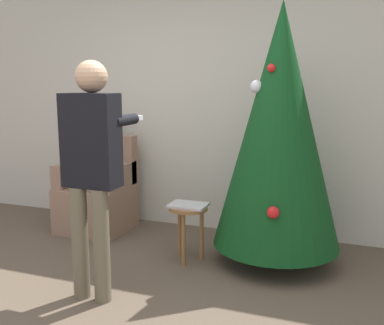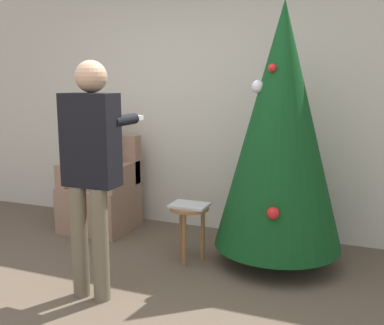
# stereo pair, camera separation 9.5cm
# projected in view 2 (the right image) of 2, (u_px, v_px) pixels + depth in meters

# --- Properties ---
(wall_back) EXTENTS (8.00, 0.06, 2.70)m
(wall_back) POSITION_uv_depth(u_px,v_px,m) (205.00, 102.00, 4.69)
(wall_back) COLOR beige
(wall_back) RESTS_ON ground_plane
(christmas_tree) EXTENTS (1.08, 1.08, 2.22)m
(christmas_tree) POSITION_uv_depth(u_px,v_px,m) (281.00, 127.00, 3.73)
(christmas_tree) COLOR brown
(christmas_tree) RESTS_ON ground_plane
(armchair) EXTENTS (0.69, 0.64, 0.99)m
(armchair) POSITION_uv_depth(u_px,v_px,m) (102.00, 195.00, 4.82)
(armchair) COLOR #93705B
(armchair) RESTS_ON ground_plane
(person_seated) EXTENTS (0.36, 0.46, 1.30)m
(person_seated) POSITION_uv_depth(u_px,v_px,m) (99.00, 163.00, 4.73)
(person_seated) COLOR #6B604C
(person_seated) RESTS_ON ground_plane
(person_standing) EXTENTS (0.41, 0.57, 1.72)m
(person_standing) POSITION_uv_depth(u_px,v_px,m) (91.00, 159.00, 3.18)
(person_standing) COLOR #6B604C
(person_standing) RESTS_ON ground_plane
(side_stool) EXTENTS (0.34, 0.34, 0.50)m
(side_stool) POSITION_uv_depth(u_px,v_px,m) (189.00, 217.00, 3.91)
(side_stool) COLOR olive
(side_stool) RESTS_ON ground_plane
(laptop) EXTENTS (0.32, 0.24, 0.02)m
(laptop) POSITION_uv_depth(u_px,v_px,m) (189.00, 205.00, 3.89)
(laptop) COLOR silver
(laptop) RESTS_ON side_stool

